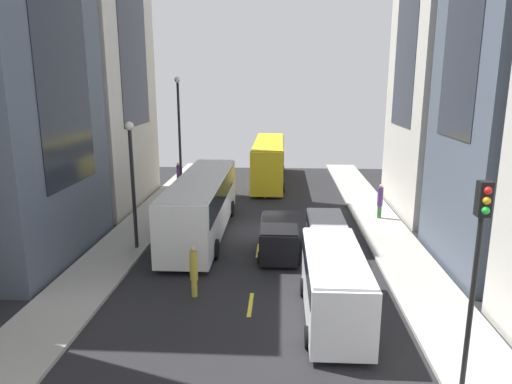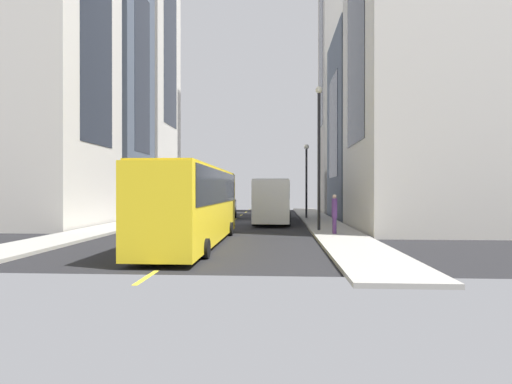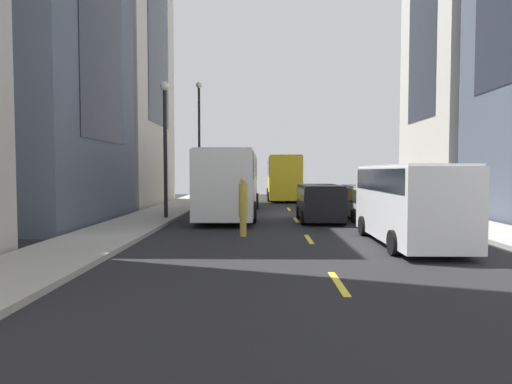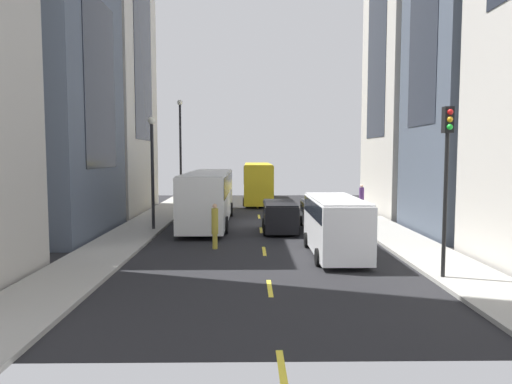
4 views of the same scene
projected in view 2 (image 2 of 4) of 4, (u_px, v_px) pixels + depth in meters
The scene contains 28 objects.
ground_plane at pixel (231, 222), 32.76m from camera, with size 41.19×41.19×0.00m, color black.
sidewalk_west at pixel (321, 221), 32.36m from camera, with size 2.81×44.00×0.15m, color #9E9B93.
sidewalk_east at pixel (144, 221), 33.17m from camera, with size 2.81×44.00×0.15m, color #9E9B93.
lane_stripe_0 at pixel (250, 210), 53.73m from camera, with size 0.16×2.00×0.01m, color yellow.
lane_stripe_1 at pixel (246, 212), 47.74m from camera, with size 0.16×2.00×0.01m, color yellow.
lane_stripe_2 at pixel (241, 215), 41.75m from camera, with size 0.16×2.00×0.01m, color yellow.
lane_stripe_3 at pixel (235, 219), 35.76m from camera, with size 0.16×2.00×0.01m, color yellow.
lane_stripe_4 at pixel (226, 225), 29.77m from camera, with size 0.16×2.00×0.01m, color yellow.
lane_stripe_5 at pixel (213, 234), 23.78m from camera, with size 0.16×2.00×0.01m, color yellow.
lane_stripe_6 at pixel (191, 248), 17.79m from camera, with size 0.16×2.00×0.01m, color yellow.
lane_stripe_7 at pixel (146, 277), 11.80m from camera, with size 0.16×2.00×0.01m, color yellow.
building_west_0 at pixel (348, 22), 47.15m from camera, with size 6.38×7.23×44.49m.
building_west_1 at pixel (378, 127), 36.43m from camera, with size 8.08×9.45×16.59m.
building_west_2 at pixel (423, 37), 25.87m from camera, with size 8.56×10.30×24.76m.
building_east_0 at pixel (140, 21), 47.45m from camera, with size 7.27×9.95×44.96m.
building_east_1 at pixel (109, 73), 37.77m from camera, with size 6.40×7.54×26.94m.
building_east_2 at pixel (52, 45), 28.39m from camera, with size 6.56×8.96×25.47m.
city_bus_white at pixel (272, 197), 33.08m from camera, with size 2.80×12.08×3.35m.
streetcar_yellow at pixel (195, 199), 18.97m from camera, with size 2.70×12.39×3.59m.
delivery_van_white at pixel (213, 200), 42.89m from camera, with size 2.25×6.12×2.58m.
car_black_0 at pixel (224, 208), 36.32m from camera, with size 2.00×4.25×1.73m.
car_silver_1 at pixel (195, 208), 35.60m from camera, with size 2.06×4.42×1.66m.
pedestrian_crossing_near at pixel (334, 213), 22.45m from camera, with size 0.31×0.31×2.17m.
pedestrian_crossing_mid at pixel (129, 207), 30.35m from camera, with size 0.34×0.34×2.17m.
pedestrian_waiting_curb at pixel (264, 204), 41.00m from camera, with size 0.32×0.32×2.16m.
traffic_light_near_corner at pixel (193, 176), 47.25m from camera, with size 0.32×0.44×5.98m.
streetlamp_near at pixel (319, 144), 24.52m from camera, with size 0.44×0.44×8.71m.
streetlamp_far at pixel (306, 172), 35.65m from camera, with size 0.44×0.44×6.47m.
Camera 2 is at (-3.85, 32.59, 2.54)m, focal length 28.45 mm.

